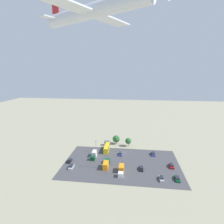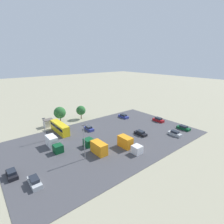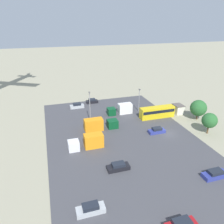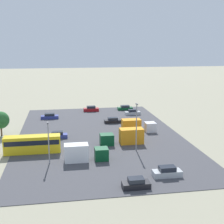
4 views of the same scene
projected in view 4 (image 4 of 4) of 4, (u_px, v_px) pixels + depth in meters
The scene contains 17 objects.
ground_plane at pixel (47, 137), 69.27m from camera, with size 400.00×400.00×0.00m, color gray.
parking_lot_surface at pixel (99, 135), 71.16m from camera, with size 59.54×36.09×0.08m.
bus at pixel (32, 144), 59.11m from camera, with size 2.49×10.49×3.29m.
parked_car_0 at pixel (167, 172), 48.75m from camera, with size 1.87×4.52×1.65m.
parked_car_1 at pixel (136, 184), 44.89m from camera, with size 1.90×4.05×1.51m.
parked_car_2 at pixel (133, 112), 90.95m from camera, with size 1.74×4.44×1.53m.
parked_car_3 at pixel (125, 108), 97.46m from camera, with size 1.92×4.63×1.42m.
parked_car_4 at pixel (57, 135), 68.46m from camera, with size 1.75×4.37×1.49m.
parked_car_5 at pixel (50, 116), 86.06m from camera, with size 1.93×4.79×1.49m.
parked_car_6 at pixel (113, 121), 81.54m from camera, with size 1.85×4.46×1.43m.
parked_car_7 at pixel (91, 109), 95.47m from camera, with size 1.90×4.60×1.63m.
parked_truck_0 at pixel (137, 126), 72.83m from camera, with size 2.39×7.96×3.14m.
parked_truck_1 at pixel (83, 153), 55.05m from camera, with size 2.32×7.74×3.10m.
parked_truck_2 at pixel (124, 137), 64.49m from camera, with size 2.43×8.99×3.16m.
tree_apron_mid at pixel (1, 120), 69.66m from camera, with size 3.86×3.86×5.61m.
light_pole_lot_centre at pixel (136, 125), 59.80m from camera, with size 0.90×0.28×9.26m.
light_pole_lot_edge at pixel (49, 141), 53.38m from camera, with size 0.90×0.28×7.34m.
Camera 4 is at (67.90, 3.36, 20.49)m, focal length 50.00 mm.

